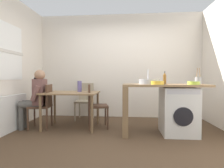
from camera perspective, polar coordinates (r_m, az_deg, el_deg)
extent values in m
plane|color=#4C3826|center=(3.08, 0.74, -17.62)|extent=(5.46, 5.46, 0.00)
cube|color=silver|center=(4.66, 2.33, 5.91)|extent=(4.60, 0.10, 2.70)
cube|color=white|center=(3.97, -31.09, 9.19)|extent=(0.01, 0.90, 1.10)
cube|color=beige|center=(3.97, -30.99, 9.20)|extent=(0.02, 0.96, 0.06)
cube|color=white|center=(3.95, -29.86, -8.22)|extent=(0.10, 0.80, 0.70)
cube|color=olive|center=(3.70, -13.24, -2.84)|extent=(1.10, 0.76, 0.03)
cylinder|color=brown|center=(3.64, -22.45, -8.90)|extent=(0.05, 0.05, 0.71)
cylinder|color=brown|center=(3.31, -6.62, -9.86)|extent=(0.05, 0.05, 0.71)
cylinder|color=brown|center=(4.22, -18.29, -7.34)|extent=(0.05, 0.05, 0.71)
cylinder|color=brown|center=(3.94, -4.68, -7.91)|extent=(0.05, 0.05, 0.71)
cube|color=#4C3323|center=(3.88, -22.48, -6.81)|extent=(0.46, 0.46, 0.04)
cube|color=#4C3323|center=(3.80, -19.93, -3.53)|extent=(0.10, 0.38, 0.45)
cylinder|color=#4C3323|center=(3.81, -25.90, -10.45)|extent=(0.04, 0.04, 0.45)
cylinder|color=#4C3323|center=(4.14, -24.06, -9.43)|extent=(0.04, 0.04, 0.45)
cylinder|color=#4C3323|center=(3.70, -20.60, -10.76)|extent=(0.04, 0.04, 0.45)
cylinder|color=#4C3323|center=(4.04, -19.17, -9.66)|extent=(0.04, 0.04, 0.45)
cube|color=#4C3323|center=(3.65, -4.65, -7.21)|extent=(0.49, 0.49, 0.04)
cube|color=#4C3323|center=(3.61, -7.51, -3.72)|extent=(0.13, 0.38, 0.45)
cylinder|color=#4C3323|center=(3.88, -2.15, -10.02)|extent=(0.04, 0.04, 0.45)
cylinder|color=#4C3323|center=(3.53, -1.43, -11.23)|extent=(0.04, 0.04, 0.45)
cylinder|color=#4C3323|center=(3.86, -7.56, -10.12)|extent=(0.04, 0.04, 0.45)
cylinder|color=#4C3323|center=(3.50, -7.39, -11.35)|extent=(0.04, 0.04, 0.45)
cube|color=gray|center=(4.37, -9.08, -5.69)|extent=(0.42, 0.42, 0.04)
cube|color=gray|center=(4.51, -8.45, -2.56)|extent=(0.38, 0.05, 0.45)
cylinder|color=gray|center=(4.19, -7.37, -9.15)|extent=(0.04, 0.04, 0.45)
cylinder|color=gray|center=(4.29, -12.08, -8.90)|extent=(0.04, 0.04, 0.45)
cylinder|color=gray|center=(4.53, -6.20, -8.29)|extent=(0.04, 0.04, 0.45)
cylinder|color=gray|center=(4.62, -10.59, -8.09)|extent=(0.04, 0.04, 0.45)
cylinder|color=#595651|center=(3.95, -27.61, -10.03)|extent=(0.11, 0.11, 0.45)
cylinder|color=#595651|center=(4.11, -26.62, -9.54)|extent=(0.11, 0.11, 0.45)
cylinder|color=#595651|center=(3.84, -25.47, -6.17)|extent=(0.42, 0.20, 0.14)
cylinder|color=#595651|center=(4.01, -24.55, -5.82)|extent=(0.42, 0.20, 0.14)
cube|color=brown|center=(3.84, -22.54, -2.38)|extent=(0.25, 0.37, 0.52)
cylinder|color=brown|center=(3.65, -23.85, -2.84)|extent=(0.20, 0.12, 0.31)
cylinder|color=brown|center=(4.05, -21.89, -2.35)|extent=(0.20, 0.12, 0.31)
sphere|color=#A57A5B|center=(3.83, -22.61, 2.77)|extent=(0.21, 0.21, 0.21)
sphere|color=black|center=(3.85, -23.44, 1.52)|extent=(0.12, 0.12, 0.12)
cube|color=olive|center=(3.34, 16.59, -0.37)|extent=(1.50, 0.68, 0.04)
cube|color=brown|center=(3.04, 4.42, -9.28)|extent=(0.10, 0.10, 0.88)
cube|color=brown|center=(3.61, 4.50, -7.47)|extent=(0.10, 0.10, 0.88)
cube|color=silver|center=(3.45, 20.82, -8.20)|extent=(0.60, 0.60, 0.86)
cylinder|color=black|center=(3.17, 22.34, -9.91)|extent=(0.32, 0.02, 0.32)
cube|color=#B2B2B7|center=(3.12, 22.41, -2.44)|extent=(0.54, 0.01, 0.08)
cylinder|color=#9EA0A5|center=(3.29, 12.12, 0.77)|extent=(0.38, 0.38, 0.09)
cylinder|color=#B2B2B7|center=(3.47, 11.76, 2.40)|extent=(0.02, 0.02, 0.28)
cylinder|color=brown|center=(3.53, 16.88, 1.47)|extent=(0.06, 0.06, 0.17)
cone|color=brown|center=(3.53, 16.90, 3.24)|extent=(0.05, 0.05, 0.05)
cylinder|color=#262626|center=(3.53, 16.91, 3.78)|extent=(0.02, 0.02, 0.02)
cylinder|color=gold|center=(3.11, 14.63, 0.41)|extent=(0.22, 0.22, 0.06)
cylinder|color=olive|center=(3.11, 14.63, 0.69)|extent=(0.18, 0.18, 0.03)
cylinder|color=gray|center=(3.56, 26.41, 1.01)|extent=(0.11, 0.11, 0.13)
cylinder|color=#99724C|center=(3.57, 26.11, 3.35)|extent=(0.01, 0.04, 0.18)
cylinder|color=#99724C|center=(3.56, 26.81, 3.34)|extent=(0.01, 0.05, 0.18)
cylinder|color=#A8C63D|center=(3.25, 25.18, 0.29)|extent=(0.20, 0.20, 0.05)
cylinder|color=olive|center=(3.25, 25.19, 0.54)|extent=(0.16, 0.16, 0.03)
cylinder|color=slate|center=(3.74, -10.59, -0.77)|extent=(0.09, 0.09, 0.23)
cube|color=#B2B2B7|center=(3.23, 16.08, -0.02)|extent=(0.15, 0.06, 0.01)
cube|color=#262628|center=(3.23, 16.08, -0.02)|extent=(0.15, 0.06, 0.01)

